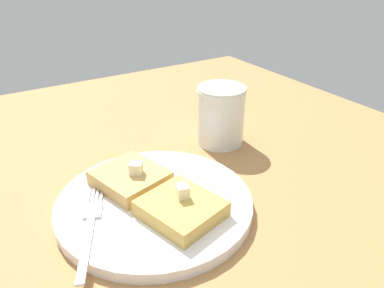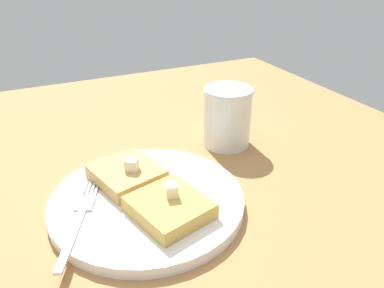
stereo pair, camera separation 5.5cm
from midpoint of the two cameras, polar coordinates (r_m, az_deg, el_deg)
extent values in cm
cube|color=#A57443|center=(48.34, -6.76, -12.52)|extent=(114.84, 114.84, 1.94)
cylinder|color=white|center=(49.49, -3.64, -8.71)|extent=(25.19, 25.19, 1.48)
torus|color=navy|center=(49.29, -3.65, -8.39)|extent=(25.19, 25.19, 0.80)
cube|color=tan|center=(51.80, -6.95, -4.67)|extent=(10.59, 10.05, 2.01)
cube|color=gold|center=(45.41, 0.04, -9.74)|extent=(10.59, 10.05, 2.01)
cube|color=#F1EAC5|center=(50.29, -6.11, -3.27)|extent=(2.15, 2.17, 1.62)
cube|color=#F9F1C7|center=(45.11, 0.34, -7.16)|extent=(1.88, 1.76, 1.62)
cube|color=silver|center=(43.74, -14.48, -13.98)|extent=(9.46, 4.99, 0.36)
cube|color=silver|center=(48.54, -12.88, -8.96)|extent=(3.46, 3.17, 0.36)
cube|color=silver|center=(51.08, -13.17, -6.92)|extent=(3.04, 1.63, 0.36)
cube|color=silver|center=(50.97, -12.56, -6.93)|extent=(3.04, 1.63, 0.36)
cube|color=silver|center=(50.86, -11.95, -6.94)|extent=(3.04, 1.63, 0.36)
cube|color=silver|center=(50.75, -11.33, -6.95)|extent=(3.04, 1.63, 0.36)
cylinder|color=#381505|center=(63.76, 7.74, 2.49)|extent=(7.35, 7.35, 6.15)
cylinder|color=silver|center=(62.97, 7.85, 4.06)|extent=(7.99, 7.99, 9.97)
torus|color=silver|center=(61.28, 8.13, 7.94)|extent=(8.17, 8.17, 0.50)
camera|label=1|loc=(0.03, -87.14, 1.53)|focal=35.00mm
camera|label=2|loc=(0.03, 92.86, -1.53)|focal=35.00mm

